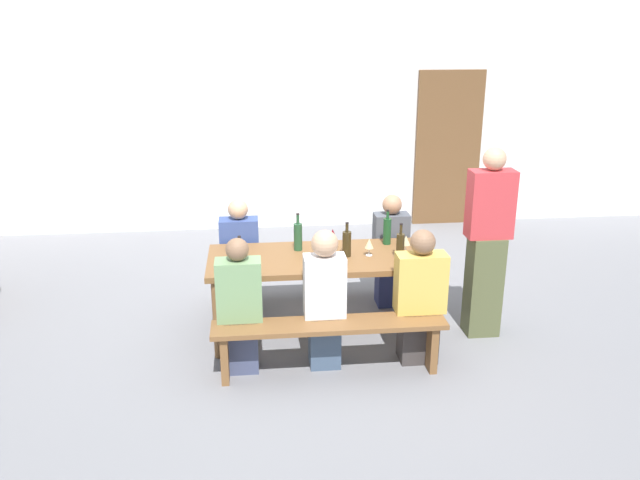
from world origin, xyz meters
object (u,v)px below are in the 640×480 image
object	(u,v)px
seated_guest_far_0	(240,259)
seated_guest_near_1	(325,301)
wine_bottle_1	(347,243)
wine_glass_2	(406,241)
wine_bottle_2	(240,260)
wine_bottle_3	(298,236)
wine_glass_1	(369,244)
standing_host	(487,247)
seated_guest_far_1	(390,253)
wine_bottle_4	(400,245)
wooden_door	(448,149)
wine_bottle_0	(387,231)
bench_far	(312,268)
seated_guest_near_2	(420,300)
bench_near	(330,334)
wine_glass_0	(230,250)
seated_guest_near_0	(240,309)
tasting_table	(320,264)
wine_glass_3	(333,235)

from	to	relation	value
seated_guest_far_0	seated_guest_near_1	bearing A→B (deg)	31.40
wine_bottle_1	wine_glass_2	world-z (taller)	wine_bottle_1
wine_glass_2	seated_guest_far_0	xyz separation A→B (m)	(-1.48, 0.59, -0.33)
wine_bottle_2	wine_bottle_3	xyz separation A→B (m)	(0.51, 0.53, 0.01)
wine_glass_1	standing_host	size ratio (longest dim) A/B	0.09
wine_bottle_3	seated_guest_far_1	xyz separation A→B (m)	(0.94, 0.39, -0.34)
wine_bottle_4	standing_host	size ratio (longest dim) A/B	0.19
wooden_door	wine_bottle_0	xyz separation A→B (m)	(-1.45, -2.93, -0.17)
bench_far	seated_guest_near_2	bearing A→B (deg)	-59.22
standing_host	bench_far	bearing A→B (deg)	-30.45
wooden_door	wine_bottle_0	size ratio (longest dim) A/B	6.39
standing_host	seated_guest_far_1	bearing A→B (deg)	-45.24
wine_bottle_1	seated_guest_far_1	world-z (taller)	seated_guest_far_1
wine_bottle_2	bench_far	bearing A→B (deg)	56.91
wine_bottle_4	bench_near	bearing A→B (deg)	-139.45
wine_glass_0	seated_guest_near_0	world-z (taller)	seated_guest_near_0
wine_glass_2	seated_guest_far_1	xyz separation A→B (m)	(-0.01, 0.59, -0.33)
wooden_door	bench_near	size ratio (longest dim) A/B	1.12
tasting_table	seated_guest_far_0	size ratio (longest dim) A/B	1.74
bench_far	wine_bottle_3	size ratio (longest dim) A/B	5.42
wooden_door	wine_bottle_2	size ratio (longest dim) A/B	6.44
seated_guest_near_1	wine_bottle_2	bearing A→B (deg)	71.68
bench_far	wine_bottle_4	size ratio (longest dim) A/B	5.86
wine_glass_3	seated_guest_near_1	bearing A→B (deg)	-101.83
bench_near	standing_host	size ratio (longest dim) A/B	1.09
wine_bottle_2	seated_guest_near_1	xyz separation A→B (m)	(0.67, -0.22, -0.30)
bench_far	seated_guest_near_0	world-z (taller)	seated_guest_near_0
tasting_table	wine_bottle_4	distance (m)	0.73
bench_near	seated_guest_far_0	bearing A→B (deg)	119.13
wine_glass_1	standing_host	bearing A→B (deg)	-6.17
wine_glass_2	standing_host	bearing A→B (deg)	-10.10
wine_glass_3	wine_bottle_1	bearing A→B (deg)	-66.55
seated_guest_near_2	standing_host	world-z (taller)	standing_host
wine_bottle_4	seated_guest_near_0	size ratio (longest dim) A/B	0.28
wooden_door	bench_near	distance (m)	4.49
wine_bottle_0	wine_bottle_3	size ratio (longest dim) A/B	0.95
wine_bottle_3	wine_bottle_1	bearing A→B (deg)	-26.24
bench_near	seated_guest_near_1	bearing A→B (deg)	98.88
bench_near	wine_glass_1	distance (m)	0.95
wine_bottle_1	standing_host	world-z (taller)	standing_host
wine_glass_3	wooden_door	bearing A→B (deg)	56.78
tasting_table	wine_glass_2	xyz separation A→B (m)	(0.76, -0.02, 0.20)
seated_guest_far_1	standing_host	bearing A→B (deg)	44.76
wine_bottle_3	seated_guest_near_2	bearing A→B (deg)	-38.36
seated_guest_far_0	wine_bottle_4	bearing A→B (deg)	63.68
wine_bottle_3	wine_glass_2	bearing A→B (deg)	-11.92
bench_far	wine_glass_2	distance (m)	1.18
wine_bottle_4	seated_guest_far_1	distance (m)	0.77
wooden_door	wine_glass_2	distance (m)	3.48
bench_near	wine_bottle_0	bearing A→B (deg)	56.29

